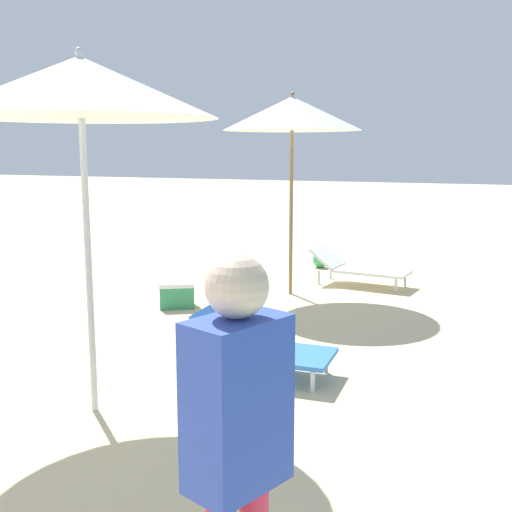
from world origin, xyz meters
TOP-DOWN VIEW (x-y plane):
  - umbrella_second at (-0.16, 4.64)m, footprint 1.98×1.98m
  - lounger_second_shoreside at (0.72, 5.86)m, footprint 1.24×0.67m
  - umbrella_farthest at (-0.12, 8.99)m, footprint 1.88×1.88m
  - lounger_farthest_shoreside at (0.63, 9.92)m, footprint 1.50×0.72m
  - person_walking_mid at (1.91, 2.79)m, footprint 0.33×0.41m
  - beach_ball at (-0.31, 11.05)m, footprint 0.27×0.27m
  - cooler_box at (-1.20, 7.70)m, footprint 0.54×0.50m

SIDE VIEW (x-z plane):
  - beach_ball at x=-0.31m, z-range 0.00..0.27m
  - cooler_box at x=-1.20m, z-range 0.00..0.33m
  - lounger_second_shoreside at x=0.72m, z-range -0.03..0.56m
  - lounger_farthest_shoreside at x=0.63m, z-range 0.00..0.54m
  - person_walking_mid at x=1.91m, z-range 0.18..1.83m
  - umbrella_second at x=-0.16m, z-range 1.08..3.79m
  - umbrella_farthest at x=-0.12m, z-range 1.10..3.86m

